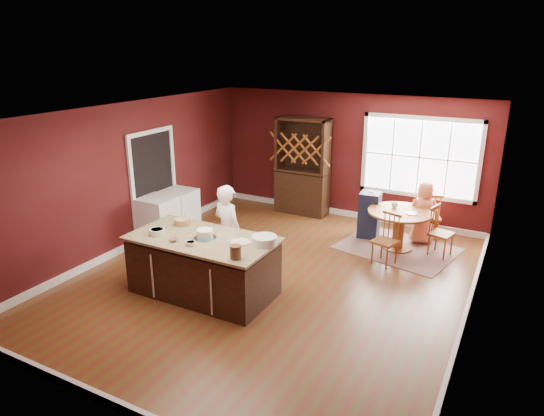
% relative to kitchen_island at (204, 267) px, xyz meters
% --- Properties ---
extents(room_shell, '(7.00, 7.00, 7.00)m').
position_rel_kitchen_island_xyz_m(room_shell, '(0.71, 0.94, 0.91)').
color(room_shell, '#5F2917').
rests_on(room_shell, ground).
extents(window, '(2.36, 0.10, 1.66)m').
position_rel_kitchen_island_xyz_m(window, '(2.21, 4.41, 1.06)').
color(window, white).
rests_on(window, room_shell).
extents(doorway, '(0.08, 1.26, 2.13)m').
position_rel_kitchen_island_xyz_m(doorway, '(-2.26, 1.54, 0.59)').
color(doorway, white).
rests_on(doorway, room_shell).
extents(kitchen_island, '(2.22, 1.16, 0.92)m').
position_rel_kitchen_island_xyz_m(kitchen_island, '(0.00, 0.00, 0.00)').
color(kitchen_island, '#352114').
rests_on(kitchen_island, ground).
extents(dining_table, '(1.18, 1.18, 0.75)m').
position_rel_kitchen_island_xyz_m(dining_table, '(2.21, 3.11, 0.10)').
color(dining_table, olive).
rests_on(dining_table, ground).
extents(baker, '(0.64, 0.50, 1.55)m').
position_rel_kitchen_island_xyz_m(baker, '(-0.01, 0.72, 0.34)').
color(baker, white).
rests_on(baker, ground).
extents(layer_cake, '(0.34, 0.34, 0.14)m').
position_rel_kitchen_island_xyz_m(layer_cake, '(0.06, -0.00, 0.55)').
color(layer_cake, white).
rests_on(layer_cake, kitchen_island).
extents(bowl_blue, '(0.23, 0.23, 0.09)m').
position_rel_kitchen_island_xyz_m(bowl_blue, '(-0.67, -0.22, 0.53)').
color(bowl_blue, white).
rests_on(bowl_blue, kitchen_island).
extents(bowl_yellow, '(0.26, 0.26, 0.10)m').
position_rel_kitchen_island_xyz_m(bowl_yellow, '(-0.60, 0.30, 0.53)').
color(bowl_yellow, tan).
rests_on(bowl_yellow, kitchen_island).
extents(bowl_pink, '(0.14, 0.14, 0.05)m').
position_rel_kitchen_island_xyz_m(bowl_pink, '(-0.28, -0.32, 0.51)').
color(bowl_pink, white).
rests_on(bowl_pink, kitchen_island).
extents(bowl_olive, '(0.15, 0.15, 0.06)m').
position_rel_kitchen_island_xyz_m(bowl_olive, '(0.03, -0.32, 0.51)').
color(bowl_olive, white).
rests_on(bowl_olive, kitchen_island).
extents(drinking_glass, '(0.07, 0.07, 0.14)m').
position_rel_kitchen_island_xyz_m(drinking_glass, '(0.45, -0.09, 0.55)').
color(drinking_glass, silver).
rests_on(drinking_glass, kitchen_island).
extents(dinner_plate, '(0.28, 0.28, 0.02)m').
position_rel_kitchen_island_xyz_m(dinner_plate, '(0.61, 0.10, 0.49)').
color(dinner_plate, beige).
rests_on(dinner_plate, kitchen_island).
extents(white_tub, '(0.37, 0.37, 0.13)m').
position_rel_kitchen_island_xyz_m(white_tub, '(0.95, 0.21, 0.54)').
color(white_tub, white).
rests_on(white_tub, kitchen_island).
extents(stoneware_crock, '(0.16, 0.16, 0.19)m').
position_rel_kitchen_island_xyz_m(stoneware_crock, '(0.84, -0.40, 0.58)').
color(stoneware_crock, brown).
rests_on(stoneware_crock, kitchen_island).
extents(rug, '(2.30, 1.95, 0.01)m').
position_rel_kitchen_island_xyz_m(rug, '(2.21, 3.11, -0.43)').
color(rug, brown).
rests_on(rug, ground).
extents(chair_east, '(0.46, 0.47, 0.93)m').
position_rel_kitchen_island_xyz_m(chair_east, '(2.96, 3.16, 0.03)').
color(chair_east, brown).
rests_on(chair_east, ground).
extents(chair_south, '(0.48, 0.47, 0.93)m').
position_rel_kitchen_island_xyz_m(chair_south, '(2.17, 2.32, 0.02)').
color(chair_south, brown).
rests_on(chair_south, ground).
extents(chair_north, '(0.50, 0.49, 0.95)m').
position_rel_kitchen_island_xyz_m(chair_north, '(2.60, 3.95, 0.04)').
color(chair_north, brown).
rests_on(chair_north, ground).
extents(seated_woman, '(0.71, 0.59, 1.23)m').
position_rel_kitchen_island_xyz_m(seated_woman, '(2.53, 3.63, 0.18)').
color(seated_woman, '#E9875C').
rests_on(seated_woman, ground).
extents(high_chair, '(0.43, 0.43, 0.96)m').
position_rel_kitchen_island_xyz_m(high_chair, '(1.54, 3.43, 0.04)').
color(high_chair, black).
rests_on(high_chair, ground).
extents(toddler, '(0.18, 0.14, 0.26)m').
position_rel_kitchen_island_xyz_m(toddler, '(1.46, 3.46, 0.37)').
color(toddler, '#8CA5BF').
rests_on(toddler, high_chair).
extents(table_plate, '(0.21, 0.21, 0.02)m').
position_rel_kitchen_island_xyz_m(table_plate, '(2.43, 3.05, 0.32)').
color(table_plate, beige).
rests_on(table_plate, dining_table).
extents(table_cup, '(0.12, 0.12, 0.09)m').
position_rel_kitchen_island_xyz_m(table_cup, '(2.06, 3.26, 0.36)').
color(table_cup, beige).
rests_on(table_cup, dining_table).
extents(hutch, '(1.18, 0.49, 2.16)m').
position_rel_kitchen_island_xyz_m(hutch, '(-0.26, 4.16, 0.64)').
color(hutch, '#3A2014').
rests_on(hutch, ground).
extents(washer, '(0.63, 0.61, 0.92)m').
position_rel_kitchen_island_xyz_m(washer, '(-1.93, 1.22, 0.02)').
color(washer, silver).
rests_on(washer, ground).
extents(dryer, '(0.62, 0.60, 0.90)m').
position_rel_kitchen_island_xyz_m(dryer, '(-1.93, 1.86, 0.01)').
color(dryer, white).
rests_on(dryer, ground).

